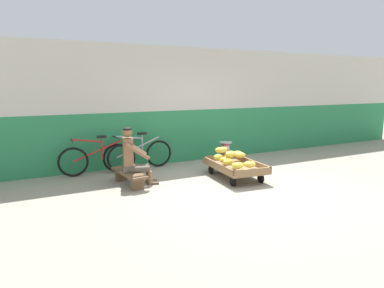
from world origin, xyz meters
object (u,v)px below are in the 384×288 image
at_px(vendor_seated, 133,156).
at_px(plastic_crate, 225,160).
at_px(weighing_scale, 226,148).
at_px(bicycle_near_left, 98,159).
at_px(low_bench, 129,175).
at_px(banana_cart, 235,167).
at_px(bicycle_far_left, 138,154).

bearing_deg(vendor_seated, plastic_crate, 11.02).
xyz_separation_m(plastic_crate, weighing_scale, (0.00, -0.00, 0.30)).
relative_size(vendor_seated, bicycle_near_left, 0.69).
bearing_deg(weighing_scale, low_bench, -169.77).
relative_size(vendor_seated, weighing_scale, 3.80).
bearing_deg(weighing_scale, bicycle_near_left, 167.66).
distance_m(vendor_seated, plastic_crate, 2.54).
relative_size(vendor_seated, plastic_crate, 3.17).
xyz_separation_m(banana_cart, bicycle_far_left, (-1.54, 1.69, 0.11)).
distance_m(weighing_scale, bicycle_near_left, 2.97).
relative_size(banana_cart, bicycle_far_left, 0.91).
bearing_deg(low_bench, bicycle_far_left, 63.01).
bearing_deg(weighing_scale, plastic_crate, 90.00).
bearing_deg(banana_cart, vendor_seated, 165.80).
height_order(low_bench, bicycle_near_left, bicycle_near_left).
bearing_deg(plastic_crate, low_bench, -169.74).
xyz_separation_m(plastic_crate, bicycle_near_left, (-2.90, 0.63, 0.20)).
height_order(bicycle_near_left, bicycle_far_left, same).
distance_m(low_bench, bicycle_near_left, 1.16).
bearing_deg(low_bench, weighing_scale, 10.23).
relative_size(banana_cart, low_bench, 1.34).
relative_size(low_bench, weighing_scale, 3.76).
distance_m(banana_cart, low_bench, 2.19).
relative_size(low_bench, vendor_seated, 0.99).
bearing_deg(vendor_seated, banana_cart, -14.20).
xyz_separation_m(vendor_seated, bicycle_near_left, (-0.44, 1.11, -0.21)).
xyz_separation_m(banana_cart, weighing_scale, (0.41, 0.99, 0.21)).
height_order(weighing_scale, bicycle_near_left, bicycle_near_left).
xyz_separation_m(vendor_seated, weighing_scale, (2.46, 0.48, -0.11)).
bearing_deg(bicycle_near_left, plastic_crate, -12.32).
relative_size(banana_cart, bicycle_near_left, 0.92).
bearing_deg(bicycle_far_left, banana_cart, -47.69).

